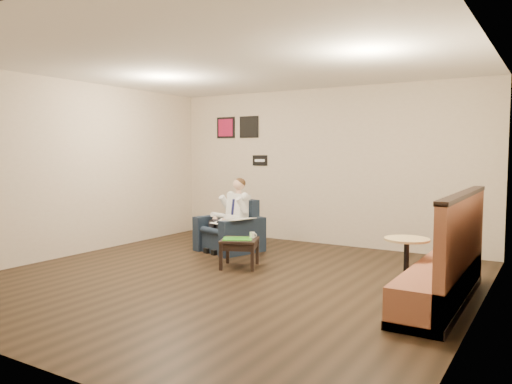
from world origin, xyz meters
The scene contains 19 objects.
ground centered at (0.00, 0.00, 0.00)m, with size 6.00×6.00×0.00m, color black.
wall_back centered at (0.00, 3.00, 1.40)m, with size 6.00×0.02×2.80m, color beige.
wall_front centered at (0.00, -3.00, 1.40)m, with size 6.00×0.02×2.80m, color beige.
wall_left centered at (-3.00, 0.00, 1.40)m, with size 0.02×6.00×2.80m, color beige.
wall_right centered at (3.00, 0.00, 1.40)m, with size 0.02×6.00×2.80m, color beige.
ceiling centered at (0.00, 0.00, 2.80)m, with size 6.00×6.00×0.02m, color white.
seating_sign centered at (-1.30, 2.98, 1.50)m, with size 0.32×0.02×0.20m, color black.
art_print_left centered at (-2.10, 2.98, 2.15)m, with size 0.42×0.03×0.42m, color #AC1541.
art_print_right centered at (-1.55, 2.98, 2.15)m, with size 0.42×0.03×0.42m, color black.
armchair centered at (-1.03, 1.54, 0.43)m, with size 0.88×0.88×0.85m, color black.
seated_man centered at (-1.06, 1.43, 0.59)m, with size 0.56×0.84×1.17m, color white, non-canonical shape.
lap_papers centered at (-1.09, 1.34, 0.52)m, with size 0.20×0.28×0.01m, color white.
newspaper centered at (-0.72, 1.35, 0.58)m, with size 0.37×0.46×0.01m, color silver.
side_table centered at (-0.23, 0.64, 0.21)m, with size 0.50×0.50×0.41m, color black.
green_folder centered at (-0.25, 0.61, 0.42)m, with size 0.41×0.29×0.01m, color green.
coffee_mug centered at (-0.12, 0.80, 0.46)m, with size 0.08×0.08×0.09m, color white.
smartphone centered at (-0.24, 0.79, 0.42)m, with size 0.13×0.06×0.01m, color black.
banquette centered at (2.59, 0.37, 0.60)m, with size 0.56×2.36×1.21m, color brown.
cafe_table centered at (2.17, 0.56, 0.33)m, with size 0.52×0.52×0.65m, color tan.
Camera 1 is at (3.68, -5.29, 1.66)m, focal length 35.00 mm.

